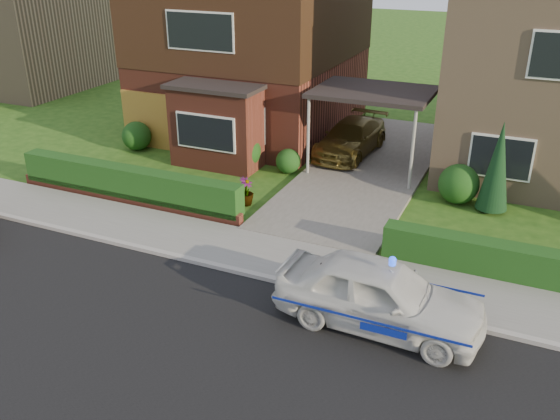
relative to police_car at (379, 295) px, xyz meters
The scene contains 22 objects.
ground 3.68m from the police_car, 138.29° to the right, with size 120.00×120.00×0.00m, color #234B14.
road 3.68m from the police_car, 138.29° to the right, with size 60.00×6.00×0.02m, color black.
kerb 2.85m from the police_car, 166.42° to the left, with size 60.00×0.16×0.12m, color #9E9993.
sidewalk 3.25m from the police_car, 147.73° to the left, with size 60.00×2.00×0.10m, color slate.
driveway 9.04m from the police_car, 107.38° to the left, with size 3.80×12.00×0.12m, color #666059.
house_left 14.62m from the police_car, 126.38° to the left, with size 7.50×9.53×7.25m.
carport_link 9.17m from the police_car, 107.47° to the left, with size 3.80×3.00×2.77m.
garage_door 13.30m from the police_car, 145.35° to the left, with size 2.20×0.10×2.10m, color #976121.
dwarf_wall 8.99m from the police_car, 161.15° to the left, with size 7.70×0.25×0.36m, color brown.
hedge_left 9.05m from the police_car, 160.24° to the left, with size 7.50×0.55×0.90m, color #163D13.
hedge_right 4.35m from the police_car, 43.51° to the left, with size 7.50×0.55×0.80m, color #163D13.
shrub_left_far 13.26m from the police_car, 147.61° to the left, with size 1.08×1.08×1.08m, color #163D13.
shrub_left_mid 9.61m from the police_car, 134.12° to the left, with size 1.32×1.32×1.32m, color #163D13.
shrub_left_near 8.82m from the police_car, 125.27° to the left, with size 0.84×0.84×0.84m, color #163D13.
shrub_right_near 7.02m from the police_car, 85.85° to the left, with size 1.20×1.20×1.20m, color #163D13.
conifer_a 6.99m from the police_car, 77.50° to the left, with size 0.90×0.90×2.60m, color black.
neighbour_left 26.52m from the police_car, 149.06° to the left, with size 6.50×7.00×5.20m, color #A38163.
police_car is the anchor object (origin of this frame).
driveway_car 10.31m from the police_car, 110.98° to the left, with size 1.65×4.07×1.18m, color brown.
potted_plant_a 11.08m from the police_car, 143.43° to the left, with size 0.41×0.28×0.78m, color gray.
potted_plant_b 12.40m from the police_car, 160.63° to the left, with size 0.30×0.37×0.67m, color gray.
potted_plant_c 6.73m from the police_car, 140.60° to the left, with size 0.47×0.47×0.84m, color gray.
Camera 1 is at (4.98, -7.62, 7.28)m, focal length 38.00 mm.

